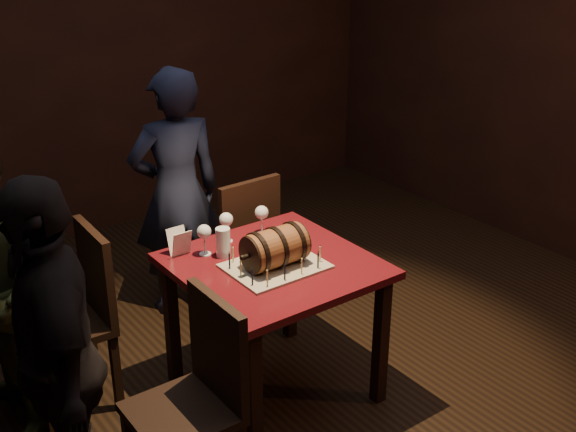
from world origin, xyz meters
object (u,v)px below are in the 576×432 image
(wine_glass_mid, at_px, (226,221))
(pint_of_ale, at_px, (223,243))
(wine_glass_right, at_px, (262,214))
(chair_back, at_px, (241,241))
(person_back, at_px, (177,194))
(pub_table, at_px, (274,282))
(wine_glass_left, at_px, (204,233))
(barrel_cake, at_px, (275,247))
(chair_left_rear, at_px, (80,309))
(person_left_front, at_px, (57,358))
(chair_left_front, at_px, (198,392))

(wine_glass_mid, height_order, pint_of_ale, wine_glass_mid)
(wine_glass_right, bearing_deg, chair_back, 73.15)
(person_back, bearing_deg, pub_table, 97.91)
(chair_back, distance_m, person_back, 0.48)
(pub_table, height_order, wine_glass_left, wine_glass_left)
(wine_glass_right, bearing_deg, wine_glass_mid, 170.70)
(barrel_cake, height_order, pint_of_ale, barrel_cake)
(barrel_cake, xyz_separation_m, pint_of_ale, (-0.14, 0.25, -0.03))
(wine_glass_left, relative_size, pint_of_ale, 1.07)
(pint_of_ale, distance_m, chair_back, 0.72)
(chair_back, distance_m, chair_left_rear, 1.07)
(chair_left_rear, bearing_deg, person_left_front, -116.02)
(person_back, distance_m, person_left_front, 1.69)
(wine_glass_mid, bearing_deg, chair_left_front, -129.31)
(wine_glass_mid, bearing_deg, chair_back, 49.03)
(wine_glass_left, distance_m, pint_of_ale, 0.11)
(chair_left_rear, bearing_deg, pint_of_ale, -26.27)
(wine_glass_left, xyz_separation_m, wine_glass_right, (0.36, 0.03, 0.00))
(wine_glass_right, relative_size, person_back, 0.11)
(wine_glass_left, bearing_deg, barrel_cake, -57.69)
(pint_of_ale, relative_size, chair_back, 0.16)
(person_back, bearing_deg, wine_glass_mid, 92.29)
(wine_glass_right, bearing_deg, pub_table, -114.55)
(pub_table, relative_size, pint_of_ale, 6.00)
(pub_table, bearing_deg, chair_back, 69.74)
(pint_of_ale, bearing_deg, person_back, 77.03)
(person_left_front, bearing_deg, pint_of_ale, 123.02)
(chair_left_front, bearing_deg, wine_glass_left, 57.00)
(pint_of_ale, distance_m, person_back, 0.88)
(person_left_front, bearing_deg, barrel_cake, 108.53)
(wine_glass_left, bearing_deg, wine_glass_mid, 20.95)
(wine_glass_left, relative_size, wine_glass_mid, 1.00)
(pub_table, distance_m, person_back, 1.06)
(chair_left_front, bearing_deg, chair_left_rear, 98.73)
(wine_glass_right, relative_size, chair_back, 0.17)
(chair_left_front, bearing_deg, person_left_front, 153.72)
(wine_glass_left, bearing_deg, chair_left_front, -123.00)
(pint_of_ale, relative_size, person_left_front, 0.10)
(wine_glass_mid, distance_m, person_back, 0.73)
(pint_of_ale, bearing_deg, person_left_front, -159.37)
(barrel_cake, bearing_deg, wine_glass_right, 65.08)
(barrel_cake, height_order, wine_glass_left, barrel_cake)
(chair_left_front, bearing_deg, person_back, 64.39)
(barrel_cake, distance_m, pint_of_ale, 0.28)
(pub_table, height_order, person_left_front, person_left_front)
(wine_glass_mid, bearing_deg, wine_glass_right, -9.30)
(wine_glass_right, distance_m, chair_left_rear, 1.02)
(wine_glass_left, relative_size, person_back, 0.11)
(barrel_cake, distance_m, chair_left_front, 0.80)
(chair_left_rear, bearing_deg, pub_table, -32.75)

